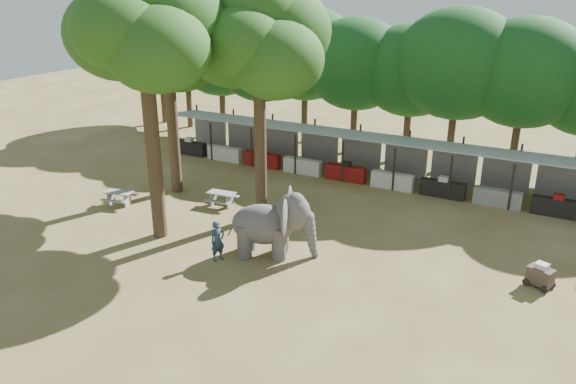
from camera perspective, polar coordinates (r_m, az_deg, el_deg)
The scene contains 11 objects.
ground at distance 21.71m, azimuth -3.90°, elevation -9.54°, with size 100.00×100.00×0.00m, color brown.
vendor_stalls at distance 32.82m, azimuth 8.82°, elevation 3.20°, with size 28.00×2.99×2.80m.
yard_tree_left at distance 30.10m, azimuth -12.25°, elevation 15.08°, with size 7.10×6.90×11.02m.
yard_tree_center at distance 24.29m, azimuth -14.52°, elevation 16.05°, with size 7.10×6.90×12.04m.
yard_tree_back at distance 25.79m, azimuth -3.07°, elevation 15.39°, with size 7.10×6.90×11.36m.
backdrop_trees at distance 36.67m, azimuth 11.96°, elevation 11.80°, with size 46.46×5.95×8.33m.
elephant at distance 23.38m, azimuth -1.49°, elevation -3.26°, with size 3.84×2.92×2.85m.
handler at distance 23.34m, azimuth -7.16°, elevation -4.98°, with size 0.63×0.42×1.74m, color #26384C.
picnic_table_near at distance 30.28m, azimuth -16.80°, elevation -0.40°, with size 1.68×1.57×0.72m.
picnic_table_far at distance 29.07m, azimuth -6.77°, elevation -0.50°, with size 1.55×1.41×0.72m.
cart_front at distance 23.45m, azimuth 24.25°, elevation -7.71°, with size 1.18×0.99×0.99m.
Camera 1 is at (10.04, -15.85, 10.93)m, focal length 35.00 mm.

